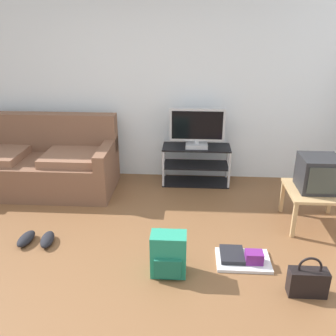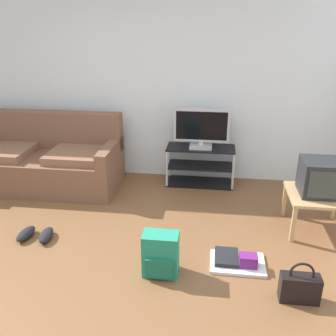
{
  "view_description": "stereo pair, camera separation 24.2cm",
  "coord_description": "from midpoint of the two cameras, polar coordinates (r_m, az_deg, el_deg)",
  "views": [
    {
      "loc": [
        0.79,
        -2.53,
        2.12
      ],
      "look_at": [
        0.56,
        1.25,
        0.58
      ],
      "focal_mm": 39.53,
      "sensor_mm": 36.0,
      "label": 1
    },
    {
      "loc": [
        1.03,
        -2.5,
        2.12
      ],
      "look_at": [
        0.56,
        1.25,
        0.58
      ],
      "focal_mm": 39.53,
      "sensor_mm": 36.0,
      "label": 2
    }
  ],
  "objects": [
    {
      "name": "crt_tv",
      "position": [
        4.14,
        24.03,
        -1.34
      ],
      "size": [
        0.4,
        0.39,
        0.36
      ],
      "color": "#232326",
      "rests_on": "side_table"
    },
    {
      "name": "ground_plane",
      "position": [
        3.42,
        -10.35,
        -16.76
      ],
      "size": [
        9.0,
        9.8,
        0.02
      ],
      "primitive_type": "cube",
      "color": "brown"
    },
    {
      "name": "handbag",
      "position": [
        3.31,
        21.74,
        -16.72
      ],
      "size": [
        0.31,
        0.13,
        0.36
      ],
      "rotation": [
        0.0,
        0.0,
        -0.51
      ],
      "color": "black",
      "rests_on": "ground_plane"
    },
    {
      "name": "couch",
      "position": [
        5.17,
        -17.22,
        1.04
      ],
      "size": [
        1.99,
        0.89,
        0.95
      ],
      "color": "brown",
      "rests_on": "ground_plane"
    },
    {
      "name": "tv_stand",
      "position": [
        5.03,
        6.36,
        0.36
      ],
      "size": [
        0.9,
        0.38,
        0.52
      ],
      "color": "black",
      "rests_on": "ground_plane"
    },
    {
      "name": "flat_tv",
      "position": [
        4.84,
        6.61,
        5.97
      ],
      "size": [
        0.72,
        0.22,
        0.52
      ],
      "color": "#B2B2B7",
      "rests_on": "tv_stand"
    },
    {
      "name": "floor_tray",
      "position": [
        3.59,
        12.55,
        -13.86
      ],
      "size": [
        0.5,
        0.35,
        0.14
      ],
      "color": "silver",
      "rests_on": "ground_plane"
    },
    {
      "name": "sneakers_pair",
      "position": [
        4.06,
        -18.07,
        -9.73
      ],
      "size": [
        0.38,
        0.3,
        0.09
      ],
      "color": "black",
      "rests_on": "ground_plane"
    },
    {
      "name": "backpack",
      "position": [
        3.32,
        1.0,
        -13.23
      ],
      "size": [
        0.31,
        0.26,
        0.4
      ],
      "rotation": [
        0.0,
        0.0,
        0.41
      ],
      "color": "#238466",
      "rests_on": "ground_plane"
    },
    {
      "name": "side_table",
      "position": [
        4.22,
        23.59,
        -4.37
      ],
      "size": [
        0.6,
        0.6,
        0.42
      ],
      "color": "tan",
      "rests_on": "ground_plane"
    },
    {
      "name": "wall_back",
      "position": [
        5.11,
        -3.22,
        13.49
      ],
      "size": [
        9.0,
        0.1,
        2.7
      ],
      "primitive_type": "cube",
      "color": "silver",
      "rests_on": "ground_plane"
    }
  ]
}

